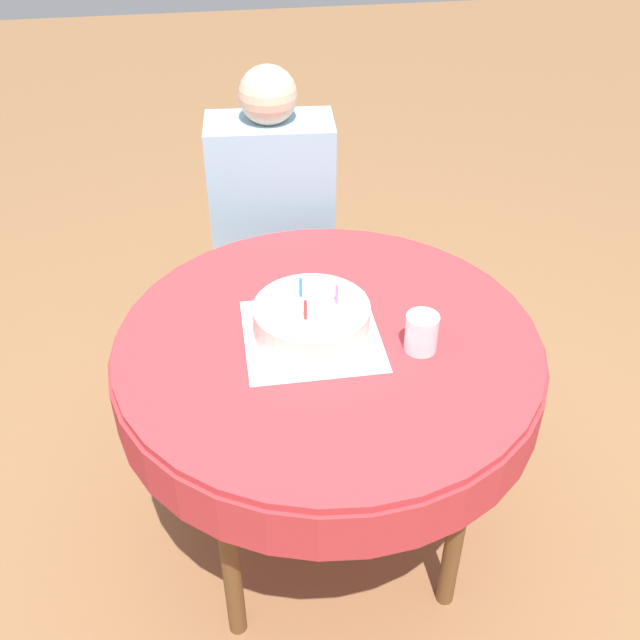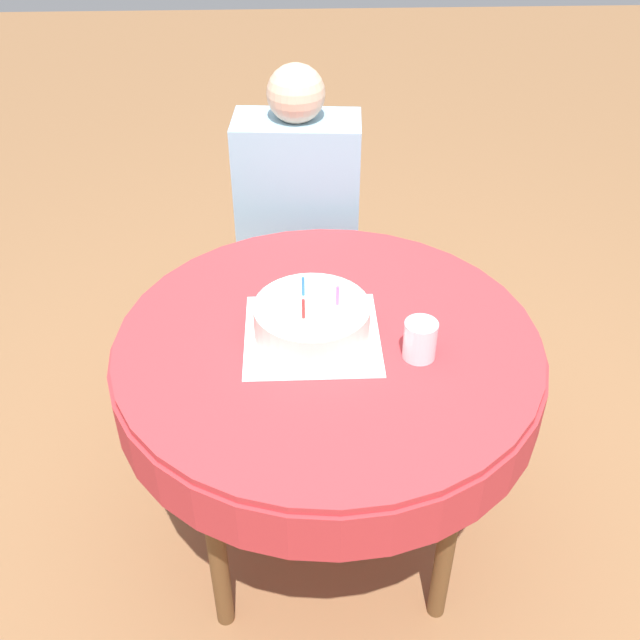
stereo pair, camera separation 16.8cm
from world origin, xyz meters
name	(u,v)px [view 1 (the left image)]	position (x,y,z in m)	size (l,w,h in m)	color
ground_plane	(326,527)	(0.00, 0.00, 0.00)	(12.00, 12.00, 0.00)	#8C603D
dining_table	(328,364)	(0.00, 0.00, 0.68)	(1.11, 1.11, 0.77)	#BC3338
chair	(274,253)	(-0.06, 0.85, 0.50)	(0.45, 0.45, 0.91)	brown
person	(273,210)	(-0.07, 0.76, 0.73)	(0.43, 0.33, 1.22)	#DBB293
napkin	(312,335)	(-0.04, 0.01, 0.78)	(0.35, 0.35, 0.00)	white
birthday_cake	(312,321)	(-0.04, 0.01, 0.82)	(0.30, 0.30, 0.15)	white
drinking_glass	(422,333)	(0.22, -0.08, 0.83)	(0.08, 0.08, 0.10)	silver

